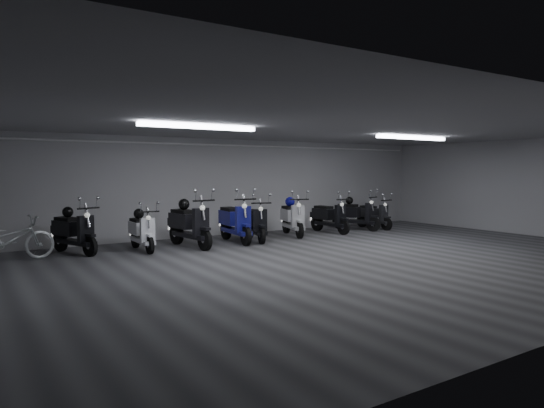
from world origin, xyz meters
TOP-DOWN VIEW (x-y plane):
  - floor at (0.00, 0.00)m, footprint 14.00×10.00m
  - ceiling at (0.00, 0.00)m, footprint 14.00×10.00m
  - back_wall at (0.00, 5.00)m, footprint 14.00×0.01m
  - right_wall at (7.00, 0.00)m, footprint 0.01×10.00m
  - fluor_strip_left at (-3.00, 1.00)m, footprint 2.40×0.18m
  - fluor_strip_right at (3.00, 1.00)m, footprint 2.40×0.18m
  - conduit at (0.00, 4.92)m, footprint 13.60×0.05m
  - scooter_0 at (-4.80, 3.88)m, footprint 1.19×1.87m
  - scooter_2 at (-3.38, 3.46)m, footprint 0.54×1.61m
  - scooter_3 at (-2.22, 3.33)m, footprint 0.93×2.05m
  - scooter_4 at (-0.89, 3.45)m, footprint 0.81×2.00m
  - scooter_5 at (-0.31, 3.41)m, footprint 1.02×1.85m
  - scooter_6 at (1.11, 3.70)m, footprint 1.10×1.91m
  - scooter_7 at (2.46, 3.65)m, footprint 0.69×1.77m
  - scooter_8 at (3.57, 3.71)m, footprint 1.18×1.86m
  - scooter_9 at (4.30, 3.66)m, footprint 0.60×1.61m
  - bicycle at (-6.13, 3.56)m, footprint 1.87×0.97m
  - helmet_0 at (3.48, 3.93)m, footprint 0.24×0.24m
  - helmet_1 at (-2.26, 3.61)m, footprint 0.28×0.28m
  - helmet_2 at (1.18, 3.94)m, footprint 0.28×0.28m
  - helmet_3 at (-3.38, 3.69)m, footprint 0.25×0.25m
  - helmet_4 at (-4.89, 4.11)m, footprint 0.25×0.25m

SIDE VIEW (x-z plane):
  - floor at x=0.00m, z-range -0.01..0.00m
  - bicycle at x=-6.13m, z-range 0.00..1.15m
  - scooter_9 at x=4.30m, z-range 0.00..1.18m
  - scooter_2 at x=-3.38m, z-range 0.00..1.20m
  - scooter_7 at x=2.46m, z-range 0.00..1.29m
  - scooter_5 at x=-0.31m, z-range 0.00..1.31m
  - scooter_8 at x=3.57m, z-range 0.00..1.31m
  - scooter_0 at x=-4.80m, z-range 0.00..1.33m
  - scooter_6 at x=1.11m, z-range 0.00..1.35m
  - scooter_4 at x=-0.89m, z-range 0.00..1.45m
  - scooter_3 at x=-2.22m, z-range 0.00..1.47m
  - helmet_3 at x=-3.38m, z-range 0.74..0.99m
  - helmet_0 at x=3.48m, z-range 0.81..1.05m
  - helmet_4 at x=-4.89m, z-range 0.82..1.07m
  - helmet_2 at x=1.18m, z-range 0.84..1.12m
  - helmet_1 at x=-2.26m, z-range 0.91..1.19m
  - back_wall at x=0.00m, z-range 0.00..2.80m
  - right_wall at x=7.00m, z-range 0.00..2.80m
  - conduit at x=0.00m, z-range 2.59..2.65m
  - fluor_strip_left at x=-3.00m, z-range 2.70..2.78m
  - fluor_strip_right at x=3.00m, z-range 2.70..2.78m
  - ceiling at x=0.00m, z-range 2.80..2.81m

